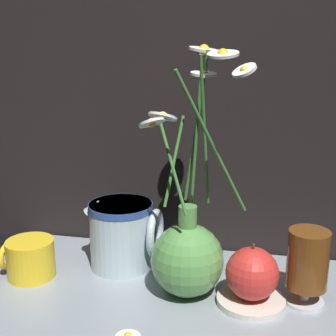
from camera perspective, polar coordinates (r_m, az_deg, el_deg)
The scene contains 8 objects.
ground_plane at distance 0.81m, azimuth -0.98°, elevation -15.39°, with size 6.00×6.00×0.00m, color black.
shelf at distance 0.81m, azimuth -0.98°, elevation -15.03°, with size 0.65×0.36×0.01m.
vase_with_flowers at distance 0.77m, azimuth 2.46°, elevation -10.03°, with size 0.18×0.18×0.40m.
yellow_mug at distance 0.87m, azimuth -16.53°, elevation -10.54°, with size 0.09×0.08×0.07m.
ceramic_pitcher at distance 0.86m, azimuth -5.55°, elevation -7.78°, with size 0.14×0.12×0.13m.
tea_glass at distance 0.77m, azimuth 16.64°, elevation -10.93°, with size 0.06×0.06×0.12m.
saucer_plate at distance 0.78m, azimuth 10.05°, elevation -15.60°, with size 0.11×0.11×0.01m.
orange_fruit at distance 0.76m, azimuth 10.21°, elevation -12.54°, with size 0.08×0.08×0.09m.
Camera 1 is at (0.16, -0.68, 0.41)m, focal length 50.00 mm.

